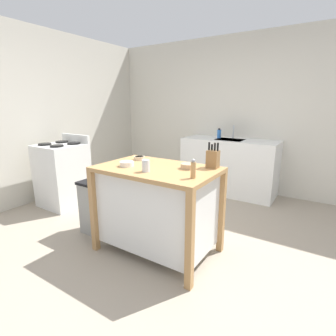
{
  "coord_description": "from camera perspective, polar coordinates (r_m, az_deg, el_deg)",
  "views": [
    {
      "loc": [
        1.33,
        -2.02,
        1.51
      ],
      "look_at": [
        -0.09,
        0.18,
        0.85
      ],
      "focal_mm": 27.78,
      "sensor_mm": 36.0,
      "label": 1
    }
  ],
  "objects": [
    {
      "name": "ground_plane",
      "position": [
        2.85,
        -0.48,
        -17.8
      ],
      "size": [
        6.12,
        6.12,
        0.0
      ],
      "primitive_type": "plane",
      "color": "gray",
      "rests_on": "ground"
    },
    {
      "name": "drinking_cup",
      "position": [
        2.36,
        -4.91,
        0.5
      ],
      "size": [
        0.07,
        0.07,
        0.11
      ],
      "color": "silver",
      "rests_on": "kitchen_island"
    },
    {
      "name": "bottle_dish_soap",
      "position": [
        4.55,
        11.14,
        7.41
      ],
      "size": [
        0.07,
        0.07,
        0.17
      ],
      "color": "blue",
      "rests_on": "sink_counter"
    },
    {
      "name": "bowl_ceramic_wide",
      "position": [
        2.6,
        -9.03,
        0.95
      ],
      "size": [
        0.14,
        0.14,
        0.05
      ],
      "color": "silver",
      "rests_on": "kitchen_island"
    },
    {
      "name": "sink_counter",
      "position": [
        4.52,
        13.14,
        0.39
      ],
      "size": [
        1.55,
        0.6,
        0.92
      ],
      "color": "silver",
      "rests_on": "ground"
    },
    {
      "name": "pepper_grinder",
      "position": [
        2.16,
        5.56,
        -0.27
      ],
      "size": [
        0.04,
        0.04,
        0.16
      ],
      "color": "tan",
      "rests_on": "kitchen_island"
    },
    {
      "name": "stove",
      "position": [
        4.18,
        -22.09,
        -1.33
      ],
      "size": [
        0.6,
        0.6,
        1.04
      ],
      "color": "silver",
      "rests_on": "ground"
    },
    {
      "name": "kitchen_island",
      "position": [
        2.65,
        -2.36,
        -8.14
      ],
      "size": [
        1.17,
        0.74,
        0.9
      ],
      "color": "#AD7F4C",
      "rests_on": "ground"
    },
    {
      "name": "bowl_stoneware_deep",
      "position": [
        2.88,
        -6.31,
        2.23
      ],
      "size": [
        0.11,
        0.11,
        0.04
      ],
      "color": "beige",
      "rests_on": "kitchen_island"
    },
    {
      "name": "sink_faucet",
      "position": [
        4.55,
        14.15,
        7.69
      ],
      "size": [
        0.02,
        0.02,
        0.22
      ],
      "color": "#B7BCC1",
      "rests_on": "sink_counter"
    },
    {
      "name": "bowl_ceramic_small",
      "position": [
        2.48,
        4.45,
        0.48
      ],
      "size": [
        0.14,
        0.14,
        0.05
      ],
      "color": "tan",
      "rests_on": "kitchen_island"
    },
    {
      "name": "trash_bin",
      "position": [
        3.2,
        -15.34,
        -8.26
      ],
      "size": [
        0.36,
        0.28,
        0.63
      ],
      "color": "gray",
      "rests_on": "ground"
    },
    {
      "name": "wall_left",
      "position": [
        4.89,
        -20.31,
        10.87
      ],
      "size": [
        0.1,
        3.08,
        2.6
      ],
      "primitive_type": "cube",
      "color": "beige",
      "rests_on": "ground"
    },
    {
      "name": "wall_back",
      "position": [
        4.7,
        16.61,
        11.05
      ],
      "size": [
        5.12,
        0.1,
        2.6
      ],
      "primitive_type": "cube",
      "color": "beige",
      "rests_on": "ground"
    },
    {
      "name": "knife_block",
      "position": [
        2.52,
        9.82,
        2.05
      ],
      "size": [
        0.11,
        0.09,
        0.25
      ],
      "color": "olive",
      "rests_on": "kitchen_island"
    }
  ]
}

